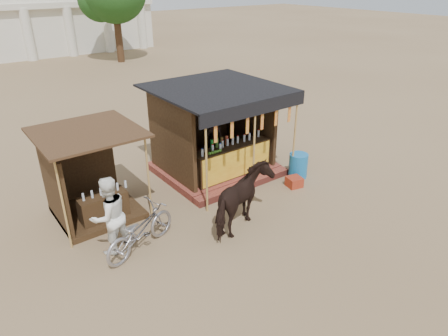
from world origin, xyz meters
TOP-DOWN VIEW (x-y plane):
  - ground at (0.00, 0.00)m, footprint 120.00×120.00m
  - main_stall at (1.00, 3.36)m, footprint 3.60×3.61m
  - secondary_stall at (-3.17, 3.24)m, footprint 2.40×2.40m
  - cow at (-0.34, 0.36)m, footprint 2.09×1.56m
  - motorbike at (-2.76, 1.11)m, footprint 2.13×1.31m
  - bystander at (-3.29, 1.47)m, footprint 1.01×0.84m
  - blue_barrel at (2.84, 1.52)m, footprint 0.75×0.75m
  - red_crate at (2.29, 1.13)m, footprint 0.49×0.48m
  - cooler at (2.13, 2.60)m, footprint 0.76×0.66m

SIDE VIEW (x-z plane):
  - ground at x=0.00m, z-range 0.00..0.00m
  - red_crate at x=2.29m, z-range 0.00..0.30m
  - cooler at x=2.13m, z-range 0.00..0.46m
  - blue_barrel at x=2.84m, z-range 0.00..0.77m
  - motorbike at x=-2.76m, z-range 0.00..1.06m
  - cow at x=-0.34m, z-range 0.00..1.61m
  - secondary_stall at x=-3.17m, z-range -0.34..2.04m
  - bystander at x=-3.29m, z-range 0.00..1.87m
  - main_stall at x=1.00m, z-range -0.37..2.41m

